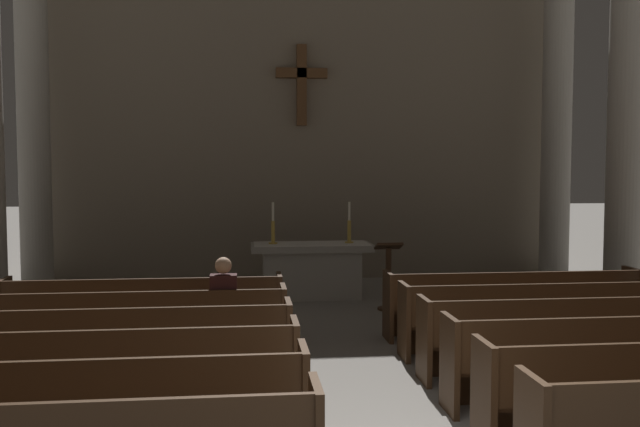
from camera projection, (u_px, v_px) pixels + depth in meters
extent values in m
cube|color=#422B19|center=(76.00, 418.00, 5.37)|extent=(3.52, 0.40, 0.05)
cube|color=#422B19|center=(68.00, 393.00, 5.13)|extent=(3.52, 0.05, 0.50)
cube|color=#422B19|center=(304.00, 404.00, 5.54)|extent=(0.06, 0.50, 0.95)
cube|color=#422B19|center=(101.00, 381.00, 6.31)|extent=(3.52, 0.40, 0.05)
cube|color=#422B19|center=(95.00, 358.00, 6.07)|extent=(3.52, 0.05, 0.50)
cube|color=#422B19|center=(106.00, 398.00, 6.50)|extent=(3.52, 0.04, 0.40)
cube|color=#422B19|center=(295.00, 370.00, 6.48)|extent=(0.06, 0.50, 0.95)
cube|color=#422B19|center=(120.00, 353.00, 7.25)|extent=(3.52, 0.40, 0.05)
cube|color=#422B19|center=(115.00, 332.00, 7.01)|extent=(3.52, 0.05, 0.50)
cube|color=#422B19|center=(123.00, 369.00, 7.44)|extent=(3.52, 0.04, 0.40)
cube|color=#422B19|center=(289.00, 344.00, 7.43)|extent=(0.06, 0.50, 0.95)
cube|color=#422B19|center=(134.00, 332.00, 8.19)|extent=(3.52, 0.40, 0.05)
cube|color=#422B19|center=(131.00, 313.00, 7.95)|extent=(3.52, 0.05, 0.50)
cube|color=#422B19|center=(137.00, 346.00, 8.39)|extent=(3.52, 0.04, 0.40)
cube|color=#422B19|center=(283.00, 324.00, 8.37)|extent=(0.06, 0.50, 0.95)
cube|color=#422B19|center=(145.00, 315.00, 9.14)|extent=(3.52, 0.40, 0.05)
cube|color=#422B19|center=(142.00, 298.00, 8.89)|extent=(3.52, 0.05, 0.50)
cube|color=#422B19|center=(147.00, 328.00, 9.33)|extent=(3.52, 0.04, 0.40)
cube|color=#422B19|center=(279.00, 309.00, 9.31)|extent=(0.06, 0.50, 0.95)
cube|color=#422B19|center=(5.00, 315.00, 8.92)|extent=(0.06, 0.50, 0.95)
cube|color=#422B19|center=(484.00, 397.00, 5.71)|extent=(0.06, 0.50, 0.95)
cube|color=#422B19|center=(622.00, 363.00, 6.87)|extent=(3.52, 0.40, 0.05)
cube|color=#422B19|center=(636.00, 342.00, 6.63)|extent=(3.52, 0.05, 0.50)
cube|color=#422B19|center=(612.00, 380.00, 7.06)|extent=(3.52, 0.04, 0.40)
cube|color=#422B19|center=(450.00, 365.00, 6.65)|extent=(0.06, 0.50, 0.95)
cube|color=#422B19|center=(577.00, 340.00, 7.81)|extent=(3.52, 0.40, 0.05)
cube|color=#422B19|center=(587.00, 320.00, 7.57)|extent=(3.52, 0.05, 0.50)
cube|color=#422B19|center=(569.00, 355.00, 8.01)|extent=(3.52, 0.04, 0.40)
cube|color=#422B19|center=(424.00, 340.00, 7.59)|extent=(0.06, 0.50, 0.95)
cube|color=#422B19|center=(541.00, 321.00, 8.76)|extent=(3.52, 0.40, 0.05)
cube|color=#422B19|center=(549.00, 304.00, 8.51)|extent=(3.52, 0.05, 0.50)
cube|color=#422B19|center=(534.00, 335.00, 8.95)|extent=(3.52, 0.04, 0.40)
cube|color=#422B19|center=(404.00, 321.00, 8.53)|extent=(0.06, 0.50, 0.95)
cube|color=#422B19|center=(512.00, 306.00, 9.70)|extent=(3.52, 0.40, 0.05)
cube|color=#422B19|center=(519.00, 290.00, 9.46)|extent=(3.52, 0.05, 0.50)
cube|color=#422B19|center=(507.00, 319.00, 9.89)|extent=(3.52, 0.04, 0.40)
cube|color=#422B19|center=(388.00, 306.00, 9.48)|extent=(0.06, 0.50, 0.95)
cube|color=#422B19|center=(632.00, 301.00, 9.87)|extent=(0.06, 0.50, 0.95)
cube|color=#ADA89E|center=(621.00, 303.00, 11.64)|extent=(0.83, 0.83, 0.20)
cylinder|color=#ADA89E|center=(626.00, 114.00, 11.43)|extent=(0.59, 0.59, 6.59)
cube|color=#ADA89E|center=(38.00, 288.00, 13.04)|extent=(0.83, 0.83, 0.20)
cylinder|color=#ADA89E|center=(33.00, 120.00, 12.83)|extent=(0.59, 0.59, 6.59)
cube|color=#ADA89E|center=(553.00, 279.00, 14.18)|extent=(0.83, 0.83, 0.20)
cylinder|color=#ADA89E|center=(557.00, 124.00, 13.97)|extent=(0.59, 0.59, 6.59)
cube|color=#A8A399|center=(311.00, 274.00, 12.57)|extent=(1.76, 0.72, 0.88)
cube|color=#A8A399|center=(311.00, 247.00, 12.53)|extent=(2.20, 0.90, 0.12)
cube|color=silver|center=(311.00, 244.00, 12.53)|extent=(2.09, 0.85, 0.01)
cylinder|color=#B79338|center=(273.00, 243.00, 12.45)|extent=(0.16, 0.16, 0.02)
cylinder|color=#B79338|center=(273.00, 232.00, 12.44)|extent=(0.07, 0.07, 0.42)
cylinder|color=silver|center=(273.00, 212.00, 12.41)|extent=(0.04, 0.04, 0.34)
cylinder|color=#B79338|center=(349.00, 242.00, 12.61)|extent=(0.16, 0.16, 0.02)
cylinder|color=#B79338|center=(349.00, 232.00, 12.59)|extent=(0.07, 0.07, 0.42)
cylinder|color=silver|center=(349.00, 211.00, 12.57)|extent=(0.04, 0.04, 0.34)
cube|color=gray|center=(301.00, 104.00, 14.64)|extent=(11.22, 0.25, 7.49)
cube|color=brown|center=(302.00, 85.00, 14.39)|extent=(0.20, 0.20, 1.68)
cube|color=brown|center=(301.00, 73.00, 14.38)|extent=(1.08, 0.20, 0.20)
cylinder|color=#422B19|center=(388.00, 309.00, 11.54)|extent=(0.36, 0.36, 0.04)
cylinder|color=#422B19|center=(388.00, 279.00, 11.50)|extent=(0.10, 0.10, 1.05)
cube|color=#422B19|center=(389.00, 246.00, 11.47)|extent=(0.44, 0.31, 0.15)
cube|color=#26262B|center=(225.00, 342.00, 8.50)|extent=(0.24, 0.14, 0.45)
cube|color=#26262B|center=(224.00, 322.00, 8.36)|extent=(0.28, 0.36, 0.12)
cube|color=#381919|center=(224.00, 297.00, 8.21)|extent=(0.32, 0.20, 0.54)
sphere|color=tan|center=(223.00, 265.00, 8.18)|extent=(0.20, 0.20, 0.20)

